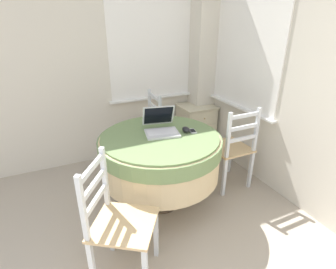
{
  "coord_description": "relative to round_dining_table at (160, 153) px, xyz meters",
  "views": [
    {
      "loc": [
        0.26,
        -0.22,
        1.74
      ],
      "look_at": [
        1.26,
        1.95,
        0.68
      ],
      "focal_mm": 28.0,
      "sensor_mm": 36.0,
      "label": 1
    }
  ],
  "objects": [
    {
      "name": "cell_phone",
      "position": [
        0.32,
        -0.05,
        0.18
      ],
      "size": [
        0.08,
        0.12,
        0.01
      ],
      "color": "#B2B7BC",
      "rests_on": "round_dining_table"
    },
    {
      "name": "computer_mouse",
      "position": [
        0.25,
        -0.03,
        0.2
      ],
      "size": [
        0.07,
        0.1,
        0.05
      ],
      "color": "black",
      "rests_on": "round_dining_table"
    },
    {
      "name": "dining_chair_near_right_window",
      "position": [
        0.83,
        -0.02,
        -0.13
      ],
      "size": [
        0.41,
        0.42,
        0.94
      ],
      "color": "tan",
      "rests_on": "ground_plane"
    },
    {
      "name": "dining_chair_camera_near",
      "position": [
        -0.58,
        -0.61,
        -0.13
      ],
      "size": [
        0.57,
        0.57,
        0.94
      ],
      "color": "tan",
      "rests_on": "ground_plane"
    },
    {
      "name": "corner_cabinet",
      "position": [
        0.97,
        0.97,
        -0.26
      ],
      "size": [
        0.47,
        0.44,
        0.64
      ],
      "color": "beige",
      "rests_on": "ground_plane"
    },
    {
      "name": "corner_room_shell",
      "position": [
        0.28,
        0.14,
        0.69
      ],
      "size": [
        4.6,
        4.88,
        2.55
      ],
      "color": "beige",
      "rests_on": "ground_plane"
    },
    {
      "name": "laptop",
      "position": [
        0.04,
        0.08,
        0.23
      ],
      "size": [
        0.37,
        0.4,
        0.23
      ],
      "color": "silver",
      "rests_on": "round_dining_table"
    },
    {
      "name": "round_dining_table",
      "position": [
        0.0,
        0.0,
        0.0
      ],
      "size": [
        1.14,
        1.14,
        0.76
      ],
      "color": "#4C3D2D",
      "rests_on": "ground_plane"
    },
    {
      "name": "dining_chair_near_back_window",
      "position": [
        0.14,
        0.83,
        -0.13
      ],
      "size": [
        0.42,
        0.41,
        0.94
      ],
      "color": "tan",
      "rests_on": "ground_plane"
    }
  ]
}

